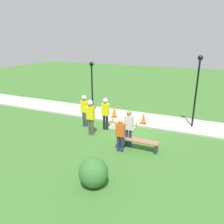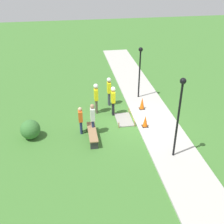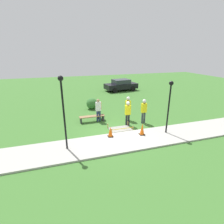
# 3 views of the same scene
# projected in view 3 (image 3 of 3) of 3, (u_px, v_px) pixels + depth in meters

# --- Properties ---
(ground_plane) EXTENTS (60.00, 60.00, 0.00)m
(ground_plane) POSITION_uv_depth(u_px,v_px,m) (116.00, 134.00, 11.75)
(ground_plane) COLOR #3D702D
(sidewalk) EXTENTS (28.00, 2.42, 0.10)m
(sidewalk) POSITION_uv_depth(u_px,v_px,m) (123.00, 142.00, 10.64)
(sidewalk) COLOR #ADAAA3
(sidewalk) RESTS_ON ground_plane
(wet_concrete_patch) EXTENTS (1.60, 0.98, 0.36)m
(wet_concrete_patch) POSITION_uv_depth(u_px,v_px,m) (120.00, 129.00, 12.41)
(wet_concrete_patch) COLOR gray
(wet_concrete_patch) RESTS_ON ground_plane
(traffic_cone_near_patch) EXTENTS (0.34, 0.34, 0.68)m
(traffic_cone_near_patch) POSITION_uv_depth(u_px,v_px,m) (110.00, 132.00, 11.09)
(traffic_cone_near_patch) COLOR black
(traffic_cone_near_patch) RESTS_ON sidewalk
(traffic_cone_far_patch) EXTENTS (0.34, 0.34, 0.78)m
(traffic_cone_far_patch) POSITION_uv_depth(u_px,v_px,m) (142.00, 129.00, 11.33)
(traffic_cone_far_patch) COLOR black
(traffic_cone_far_patch) RESTS_ON sidewalk
(park_bench) EXTENTS (1.96, 0.44, 0.48)m
(park_bench) POSITION_uv_depth(u_px,v_px,m) (92.00, 117.00, 13.71)
(park_bench) COLOR #2D2D33
(park_bench) RESTS_ON ground_plane
(worker_supervisor) EXTENTS (0.40, 0.28, 1.95)m
(worker_supervisor) POSITION_uv_depth(u_px,v_px,m) (128.00, 106.00, 13.73)
(worker_supervisor) COLOR brown
(worker_supervisor) RESTS_ON ground_plane
(worker_assistant) EXTENTS (0.40, 0.27, 1.87)m
(worker_assistant) POSITION_uv_depth(u_px,v_px,m) (128.00, 111.00, 12.75)
(worker_assistant) COLOR black
(worker_assistant) RESTS_ON ground_plane
(worker_trainee) EXTENTS (0.40, 0.27, 1.90)m
(worker_trainee) POSITION_uv_depth(u_px,v_px,m) (144.00, 109.00, 13.15)
(worker_trainee) COLOR #383D47
(worker_trainee) RESTS_ON ground_plane
(bystander_in_orange_shirt) EXTENTS (0.40, 0.22, 1.60)m
(bystander_in_orange_shirt) POSITION_uv_depth(u_px,v_px,m) (99.00, 108.00, 14.21)
(bystander_in_orange_shirt) COLOR navy
(bystander_in_orange_shirt) RESTS_ON ground_plane
(bystander_in_gray_shirt) EXTENTS (0.40, 0.24, 1.82)m
(bystander_in_gray_shirt) POSITION_uv_depth(u_px,v_px,m) (98.00, 109.00, 13.54)
(bystander_in_gray_shirt) COLOR navy
(bystander_in_gray_shirt) RESTS_ON ground_plane
(lamppost_near) EXTENTS (0.28, 0.28, 3.46)m
(lamppost_near) POSITION_uv_depth(u_px,v_px,m) (169.00, 99.00, 11.00)
(lamppost_near) COLOR black
(lamppost_near) RESTS_ON sidewalk
(lamppost_far) EXTENTS (0.28, 0.28, 4.05)m
(lamppost_far) POSITION_uv_depth(u_px,v_px,m) (63.00, 103.00, 8.95)
(lamppost_far) COLOR black
(lamppost_far) RESTS_ON sidewalk
(parked_car_black) EXTENTS (4.72, 2.62, 1.58)m
(parked_car_black) POSITION_uv_depth(u_px,v_px,m) (121.00, 85.00, 24.47)
(parked_car_black) COLOR black
(parked_car_black) RESTS_ON ground_plane
(shrub_rounded_near) EXTENTS (1.05, 1.05, 1.05)m
(shrub_rounded_near) POSITION_uv_depth(u_px,v_px,m) (92.00, 103.00, 16.75)
(shrub_rounded_near) COLOR #387033
(shrub_rounded_near) RESTS_ON ground_plane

